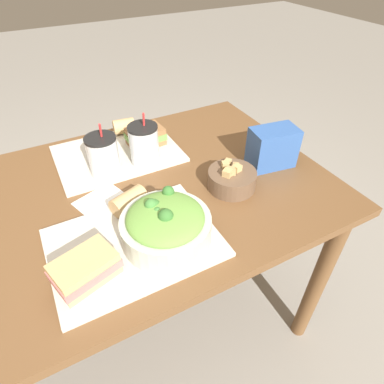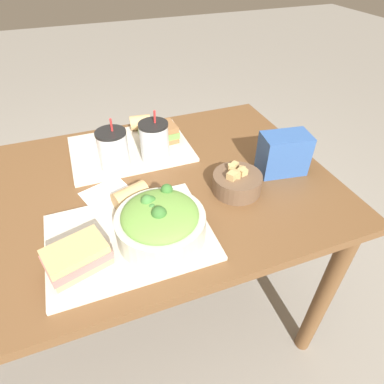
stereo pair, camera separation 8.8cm
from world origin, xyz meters
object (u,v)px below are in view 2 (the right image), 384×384
at_px(sandwich_near, 77,257).
at_px(drink_cup_red, 155,143).
at_px(soup_bowl, 237,182).
at_px(chip_bag, 284,154).
at_px(salad_bowl, 160,222).
at_px(baguette_near, 131,195).
at_px(sandwich_far, 159,134).
at_px(drink_cup_dark, 114,151).
at_px(baguette_far, 141,122).
at_px(napkin_folded, 106,192).

height_order(sandwich_near, drink_cup_red, drink_cup_red).
bearing_deg(soup_bowl, chip_bag, 12.61).
bearing_deg(sandwich_near, salad_bowl, -10.41).
distance_m(baguette_near, sandwich_far, 0.35).
height_order(baguette_near, drink_cup_dark, drink_cup_dark).
xyz_separation_m(sandwich_near, baguette_near, (0.17, 0.18, -0.00)).
bearing_deg(drink_cup_red, sandwich_near, -127.88).
height_order(soup_bowl, sandwich_near, soup_bowl).
distance_m(soup_bowl, drink_cup_dark, 0.41).
bearing_deg(baguette_near, salad_bowl, 175.76).
xyz_separation_m(baguette_near, baguette_far, (0.13, 0.43, 0.00)).
distance_m(baguette_near, chip_bag, 0.51).
distance_m(sandwich_near, baguette_far, 0.68).
xyz_separation_m(soup_bowl, baguette_near, (-0.32, 0.04, 0.01)).
bearing_deg(drink_cup_red, salad_bowl, -103.24).
bearing_deg(sandwich_near, drink_cup_red, 35.35).
height_order(salad_bowl, soup_bowl, salad_bowl).
bearing_deg(salad_bowl, sandwich_near, -173.64).
xyz_separation_m(sandwich_near, drink_cup_dark, (0.16, 0.38, 0.03)).
distance_m(salad_bowl, drink_cup_dark, 0.36).
bearing_deg(napkin_folded, sandwich_far, 42.69).
relative_size(salad_bowl, baguette_near, 2.03).
height_order(drink_cup_red, chip_bag, drink_cup_red).
distance_m(sandwich_near, napkin_folded, 0.29).
height_order(baguette_far, drink_cup_red, drink_cup_red).
xyz_separation_m(sandwich_near, chip_bag, (0.67, 0.18, 0.02)).
xyz_separation_m(soup_bowl, baguette_far, (-0.19, 0.47, 0.01)).
bearing_deg(sandwich_far, baguette_near, -123.02).
bearing_deg(baguette_far, drink_cup_dark, 155.35).
height_order(salad_bowl, sandwich_near, salad_bowl).
height_order(sandwich_far, baguette_far, sandwich_far).
relative_size(chip_bag, napkin_folded, 1.00).
xyz_separation_m(salad_bowl, baguette_far, (0.09, 0.58, -0.02)).
distance_m(sandwich_far, drink_cup_dark, 0.21).
bearing_deg(salad_bowl, baguette_near, 105.53).
bearing_deg(drink_cup_dark, drink_cup_red, 0.00).
bearing_deg(chip_bag, soup_bowl, -158.85).
relative_size(sandwich_near, baguette_far, 1.91).
bearing_deg(chip_bag, baguette_far, 139.93).
bearing_deg(baguette_near, sandwich_far, -48.78).
bearing_deg(sandwich_far, drink_cup_red, -115.95).
xyz_separation_m(baguette_far, drink_cup_red, (-0.00, -0.23, 0.04)).
relative_size(baguette_far, chip_bag, 0.52).
height_order(salad_bowl, napkin_folded, salad_bowl).
xyz_separation_m(salad_bowl, chip_bag, (0.46, 0.16, 0.00)).
distance_m(chip_bag, napkin_folded, 0.58).
bearing_deg(napkin_folded, salad_bowl, -65.81).
height_order(salad_bowl, baguette_far, salad_bowl).
xyz_separation_m(soup_bowl, sandwich_far, (-0.15, 0.35, 0.01)).
bearing_deg(sandwich_near, soup_bowl, -1.00).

